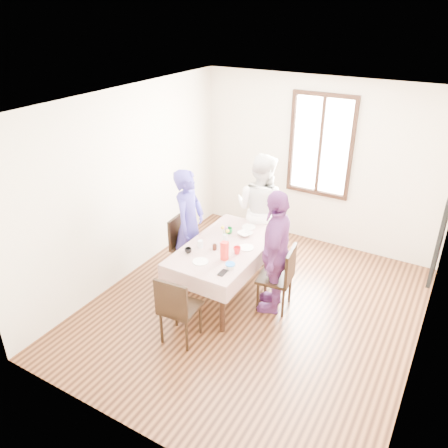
{
  "coord_description": "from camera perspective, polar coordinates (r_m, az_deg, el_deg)",
  "views": [
    {
      "loc": [
        2.06,
        -4.34,
        3.68
      ],
      "look_at": [
        -0.5,
        0.09,
        1.1
      ],
      "focal_mm": 35.75,
      "sensor_mm": 36.0,
      "label": 1
    }
  ],
  "objects": [
    {
      "name": "chair_far",
      "position": [
        6.91,
        4.67,
        -1.12
      ],
      "size": [
        0.47,
        0.47,
        0.91
      ],
      "primitive_type": "cube",
      "rotation": [
        0.0,
        0.0,
        3.02
      ],
      "color": "black",
      "rests_on": "ground"
    },
    {
      "name": "smartphone",
      "position": [
        5.35,
        -0.17,
        -6.24
      ],
      "size": [
        0.08,
        0.16,
        0.01
      ],
      "primitive_type": "cube",
      "color": "black",
      "rests_on": "tablecloth"
    },
    {
      "name": "person_far",
      "position": [
        6.72,
        4.73,
        1.9
      ],
      "size": [
        0.89,
        0.72,
        1.73
      ],
      "primitive_type": "imported",
      "rotation": [
        0.0,
        0.0,
        3.06
      ],
      "color": "white",
      "rests_on": "ground"
    },
    {
      "name": "art_poster",
      "position": [
        5.11,
        26.19,
        -0.83
      ],
      "size": [
        0.04,
        0.76,
        0.96
      ],
      "primitive_type": "cube",
      "color": "red",
      "rests_on": "right_wall"
    },
    {
      "name": "chair_left",
      "position": [
        6.52,
        -4.53,
        -2.99
      ],
      "size": [
        0.44,
        0.44,
        0.91
      ],
      "primitive_type": "cube",
      "rotation": [
        0.0,
        0.0,
        -1.51
      ],
      "color": "black",
      "rests_on": "ground"
    },
    {
      "name": "jam_jar",
      "position": [
        5.8,
        -1.21,
        -2.97
      ],
      "size": [
        0.06,
        0.06,
        0.08
      ],
      "primitive_type": "cylinder",
      "color": "black",
      "rests_on": "tablecloth"
    },
    {
      "name": "window_frame",
      "position": [
        7.18,
        12.28,
        9.75
      ],
      "size": [
        1.02,
        0.06,
        1.62
      ],
      "primitive_type": "cube",
      "color": "black",
      "rests_on": "back_wall"
    },
    {
      "name": "plate_right",
      "position": [
        5.87,
        2.87,
        -3.03
      ],
      "size": [
        0.2,
        0.2,
        0.01
      ],
      "primitive_type": "cylinder",
      "color": "white",
      "rests_on": "tablecloth"
    },
    {
      "name": "juice_carton",
      "position": [
        5.55,
        0.07,
        -3.46
      ],
      "size": [
        0.08,
        0.08,
        0.25
      ],
      "primitive_type": "cube",
      "color": "red",
      "rests_on": "tablecloth"
    },
    {
      "name": "window_pane",
      "position": [
        7.19,
        12.3,
        9.77
      ],
      "size": [
        0.9,
        0.02,
        1.5
      ],
      "primitive_type": "cube",
      "color": "white",
      "rests_on": "back_wall"
    },
    {
      "name": "mug_black",
      "position": [
        5.75,
        -4.61,
        -3.4
      ],
      "size": [
        0.1,
        0.1,
        0.07
      ],
      "primitive_type": "imported",
      "rotation": [
        0.0,
        0.0,
        -0.07
      ],
      "color": "black",
      "rests_on": "tablecloth"
    },
    {
      "name": "chair_right",
      "position": [
        5.86,
        6.53,
        -6.83
      ],
      "size": [
        0.47,
        0.47,
        0.91
      ],
      "primitive_type": "cube",
      "rotation": [
        0.0,
        0.0,
        1.7
      ],
      "color": "black",
      "rests_on": "ground"
    },
    {
      "name": "plate_far",
      "position": [
        6.39,
        3.18,
        -0.39
      ],
      "size": [
        0.2,
        0.2,
        0.01
      ],
      "primitive_type": "cylinder",
      "color": "white",
      "rests_on": "tablecloth"
    },
    {
      "name": "serving_bowl",
      "position": [
        6.17,
        2.7,
        -1.25
      ],
      "size": [
        0.25,
        0.25,
        0.05
      ],
      "primitive_type": "imported",
      "rotation": [
        0.0,
        0.0,
        -0.39
      ],
      "color": "white",
      "rests_on": "tablecloth"
    },
    {
      "name": "plate_near",
      "position": [
        5.57,
        -3.03,
        -4.82
      ],
      "size": [
        0.2,
        0.2,
        0.01
      ],
      "primitive_type": "cylinder",
      "color": "white",
      "rests_on": "tablecloth"
    },
    {
      "name": "flower_bunch",
      "position": [
        5.89,
        0.15,
        -0.92
      ],
      "size": [
        0.09,
        0.09,
        0.1
      ],
      "primitive_type": null,
      "color": "yellow",
      "rests_on": "flower_vase"
    },
    {
      "name": "tablecloth",
      "position": [
        5.93,
        0.24,
        -2.78
      ],
      "size": [
        0.97,
        1.69,
        0.01
      ],
      "primitive_type": "cube",
      "color": "#520F0C",
      "rests_on": "dining_table"
    },
    {
      "name": "mug_green",
      "position": [
        6.2,
        0.6,
        -0.85
      ],
      "size": [
        0.15,
        0.15,
        0.09
      ],
      "primitive_type": "imported",
      "rotation": [
        0.0,
        0.0,
        -0.5
      ],
      "color": "#0C7226",
      "rests_on": "tablecloth"
    },
    {
      "name": "flower_vase",
      "position": [
        5.94,
        0.15,
        -1.9
      ],
      "size": [
        0.07,
        0.07,
        0.13
      ],
      "primitive_type": "cylinder",
      "color": "silver",
      "rests_on": "tablecloth"
    },
    {
      "name": "butter_tub",
      "position": [
        5.43,
        0.81,
        -5.43
      ],
      "size": [
        0.1,
        0.1,
        0.05
      ],
      "primitive_type": "cylinder",
      "color": "white",
      "rests_on": "tablecloth"
    },
    {
      "name": "right_wall",
      "position": [
        4.93,
        25.58,
        -4.35
      ],
      "size": [
        0.0,
        4.5,
        4.5
      ],
      "primitive_type": "plane",
      "rotation": [
        1.57,
        0.0,
        -1.57
      ],
      "color": "beige",
      "rests_on": "ground"
    },
    {
      "name": "ground",
      "position": [
        6.05,
        3.76,
        -10.74
      ],
      "size": [
        4.5,
        4.5,
        0.0
      ],
      "primitive_type": "plane",
      "color": "black",
      "rests_on": "ground"
    },
    {
      "name": "mug_flag",
      "position": [
        5.72,
        1.69,
        -3.38
      ],
      "size": [
        0.14,
        0.14,
        0.09
      ],
      "primitive_type": "imported",
      "rotation": [
        0.0,
        0.0,
        0.54
      ],
      "color": "red",
      "rests_on": "tablecloth"
    },
    {
      "name": "butter_lid",
      "position": [
        5.41,
        0.81,
        -5.15
      ],
      "size": [
        0.12,
        0.12,
        0.01
      ],
      "primitive_type": "cylinder",
      "color": "blue",
      "rests_on": "butter_tub"
    },
    {
      "name": "dining_table",
      "position": [
        6.13,
        0.24,
        -5.88
      ],
      "size": [
        0.85,
        1.57,
        0.75
      ],
      "primitive_type": "cube",
      "color": "black",
      "rests_on": "ground"
    },
    {
      "name": "chair_near",
      "position": [
        5.34,
        -5.61,
        -10.54
      ],
      "size": [
        0.46,
        0.46,
        0.91
      ],
      "primitive_type": "cube",
      "rotation": [
        0.0,
        0.0,
        0.09
      ],
      "color": "black",
      "rests_on": "ground"
    },
    {
      "name": "person_left",
      "position": [
        6.33,
        -4.51,
        -0.11
      ],
      "size": [
        0.49,
        0.66,
        1.65
      ],
      "primitive_type": "imported",
      "rotation": [
        0.0,
        0.0,
        1.73
      ],
      "color": "#3A3190",
      "rests_on": "ground"
    },
    {
      "name": "person_right",
      "position": [
        5.66,
        6.56,
        -3.55
      ],
      "size": [
        0.64,
        1.05,
        1.67
      ],
      "primitive_type": "imported",
      "rotation": [
        0.0,
        0.0,
        -1.32
      ],
      "color": "#682E6D",
      "rests_on": "ground"
    },
    {
      "name": "drinking_glass",
      "position": [
        5.86,
        -3.07,
        -2.57
      ],
      "size": [
        0.07,
        0.07,
        0.1
      ],
      "primitive_type": "cylinder",
      "color": "silver",
      "rests_on": "tablecloth"
    },
    {
      "name": "back_wall",
      "position": [
        7.29,
        12.1,
        7.54
      ],
      "size": [
        4.0,
        0.0,
        4.0
      ],
      "primitive_type": "plane",
      "rotation": [
        1.57,
        0.0,
        0.0
      ],
      "color": "beige",
      "rests_on": "ground"
    }
  ]
}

